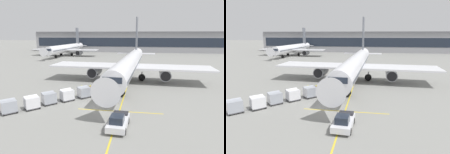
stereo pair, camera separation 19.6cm
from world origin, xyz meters
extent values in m
plane|color=gray|center=(0.00, 0.00, 0.00)|extent=(600.00, 600.00, 0.00)
cylinder|color=white|center=(3.62, 16.23, 3.99)|extent=(5.62, 36.01, 3.80)
cube|color=slate|center=(3.62, 16.23, 3.99)|extent=(5.59, 34.58, 0.46)
cone|color=white|center=(2.61, -3.57, 3.99)|extent=(3.80, 3.98, 3.61)
cone|color=white|center=(4.68, 37.18, 4.27)|extent=(3.54, 6.24, 3.23)
cube|color=white|center=(-5.60, 17.60, 3.42)|extent=(17.38, 8.03, 0.36)
cylinder|color=#93969E|center=(-4.23, 16.81, 2.06)|extent=(2.59, 4.78, 2.36)
cylinder|color=black|center=(-4.35, 14.44, 2.06)|extent=(2.01, 0.22, 2.00)
cube|color=white|center=(12.93, 16.66, 3.42)|extent=(17.38, 8.03, 0.36)
cylinder|color=#93969E|center=(11.48, 16.01, 2.06)|extent=(2.59, 4.78, 2.36)
cylinder|color=black|center=(11.36, 13.64, 2.06)|extent=(2.01, 0.22, 2.00)
cube|color=slate|center=(4.61, 35.66, 10.13)|extent=(0.50, 4.31, 10.76)
cube|color=white|center=(4.59, 35.36, 4.56)|extent=(11.71, 3.45, 0.20)
cube|color=#1E2633|center=(2.74, -0.91, 4.56)|extent=(2.75, 1.84, 0.84)
cylinder|color=#47474C|center=(3.07, 5.49, 1.44)|extent=(0.22, 0.22, 1.29)
sphere|color=black|center=(3.07, 5.49, 0.79)|extent=(1.59, 1.59, 1.59)
cylinder|color=#47474C|center=(0.86, 18.17, 1.44)|extent=(0.22, 0.22, 1.29)
sphere|color=black|center=(0.86, 18.17, 0.79)|extent=(1.59, 1.59, 1.59)
cylinder|color=#47474C|center=(6.56, 17.88, 1.44)|extent=(0.22, 0.22, 1.29)
sphere|color=black|center=(6.56, 17.88, 0.79)|extent=(1.59, 1.59, 1.59)
cube|color=silver|center=(-0.81, 7.27, 0.50)|extent=(3.50, 3.57, 0.44)
cube|color=black|center=(-1.72, 6.84, 1.07)|extent=(0.82, 0.82, 0.70)
cylinder|color=#333338|center=(-1.25, 7.33, 1.12)|extent=(0.08, 0.08, 0.80)
cube|color=silver|center=(0.02, 8.14, 1.72)|extent=(4.00, 4.14, 2.15)
cube|color=black|center=(0.02, 8.14, 1.81)|extent=(3.80, 3.94, 2.00)
cube|color=#333338|center=(0.34, 7.84, 1.84)|extent=(3.35, 3.52, 2.19)
cube|color=#333338|center=(-0.30, 8.45, 1.84)|extent=(3.35, 3.52, 2.19)
cylinder|color=black|center=(0.54, 7.62, 0.28)|extent=(0.53, 0.54, 0.56)
cylinder|color=black|center=(-0.53, 8.64, 0.28)|extent=(0.53, 0.54, 0.56)
cylinder|color=black|center=(-1.10, 5.90, 0.28)|extent=(0.53, 0.54, 0.56)
cylinder|color=black|center=(-2.17, 6.91, 0.28)|extent=(0.53, 0.54, 0.56)
cube|color=#515156|center=(-3.02, 4.14, 0.21)|extent=(2.54, 2.55, 0.12)
cylinder|color=#4C4C51|center=(-3.95, 3.16, 0.20)|extent=(0.53, 0.55, 0.07)
cube|color=#9EA3AD|center=(-3.02, 4.14, 1.02)|extent=(2.40, 2.41, 1.50)
cube|color=#9EA3AD|center=(-3.32, 4.42, 1.54)|extent=(1.87, 1.91, 0.74)
cube|color=silver|center=(-3.68, 3.44, 1.02)|extent=(1.06, 1.02, 1.38)
sphere|color=black|center=(-4.06, 4.03, 0.15)|extent=(0.30, 0.30, 0.30)
sphere|color=black|center=(-3.08, 3.09, 0.15)|extent=(0.30, 0.30, 0.30)
sphere|color=black|center=(-2.96, 5.19, 0.15)|extent=(0.30, 0.30, 0.30)
sphere|color=black|center=(-1.97, 4.25, 0.15)|extent=(0.30, 0.30, 0.30)
cube|color=#515156|center=(-5.24, 2.18, 0.21)|extent=(2.54, 2.55, 0.12)
cylinder|color=#4C4C51|center=(-6.18, 1.21, 0.20)|extent=(0.53, 0.55, 0.07)
cube|color=silver|center=(-5.24, 2.18, 1.02)|extent=(2.40, 2.41, 1.50)
cube|color=silver|center=(-5.54, 2.47, 1.54)|extent=(1.87, 1.91, 0.74)
cube|color=silver|center=(-5.91, 1.49, 1.02)|extent=(1.06, 1.02, 1.38)
sphere|color=black|center=(-6.29, 2.08, 0.15)|extent=(0.30, 0.30, 0.30)
sphere|color=black|center=(-5.30, 1.14, 0.15)|extent=(0.30, 0.30, 0.30)
sphere|color=black|center=(-5.18, 3.23, 0.15)|extent=(0.30, 0.30, 0.30)
sphere|color=black|center=(-4.20, 2.29, 0.15)|extent=(0.30, 0.30, 0.30)
cube|color=#515156|center=(-7.35, 0.21, 0.21)|extent=(2.54, 2.55, 0.12)
cylinder|color=#4C4C51|center=(-8.28, -0.76, 0.20)|extent=(0.53, 0.55, 0.07)
cube|color=#9EA3AD|center=(-7.35, 0.21, 1.02)|extent=(2.40, 2.41, 1.50)
cube|color=#9EA3AD|center=(-7.65, 0.50, 1.54)|extent=(1.87, 1.91, 0.74)
cube|color=silver|center=(-8.01, -0.48, 1.02)|extent=(1.06, 1.02, 1.38)
sphere|color=black|center=(-8.39, 0.10, 0.15)|extent=(0.30, 0.30, 0.30)
sphere|color=black|center=(-7.41, -0.84, 0.15)|extent=(0.30, 0.30, 0.30)
sphere|color=black|center=(-7.29, 1.26, 0.15)|extent=(0.30, 0.30, 0.30)
sphere|color=black|center=(-6.30, 0.32, 0.15)|extent=(0.30, 0.30, 0.30)
cube|color=#515156|center=(-8.86, -2.01, 0.21)|extent=(2.54, 2.55, 0.12)
cylinder|color=#4C4C51|center=(-9.79, -2.99, 0.20)|extent=(0.53, 0.55, 0.07)
cube|color=silver|center=(-8.86, -2.01, 1.02)|extent=(2.40, 2.41, 1.50)
cube|color=silver|center=(-9.16, -1.73, 1.54)|extent=(1.87, 1.91, 0.74)
cube|color=silver|center=(-9.52, -2.71, 1.02)|extent=(1.06, 1.02, 1.38)
sphere|color=black|center=(-9.90, -2.12, 0.15)|extent=(0.30, 0.30, 0.30)
sphere|color=black|center=(-8.92, -3.06, 0.15)|extent=(0.30, 0.30, 0.30)
sphere|color=black|center=(-8.80, -0.96, 0.15)|extent=(0.30, 0.30, 0.30)
sphere|color=black|center=(-7.81, -1.90, 0.15)|extent=(0.30, 0.30, 0.30)
cube|color=#515156|center=(-11.09, -3.94, 0.21)|extent=(2.54, 2.55, 0.12)
cube|color=#9EA3AD|center=(-11.09, -3.94, 1.02)|extent=(2.40, 2.41, 1.50)
cube|color=#9EA3AD|center=(-11.39, -3.65, 1.54)|extent=(1.87, 1.91, 0.74)
cube|color=silver|center=(-11.76, -4.64, 1.02)|extent=(1.06, 1.02, 1.38)
sphere|color=black|center=(-12.14, -4.05, 0.15)|extent=(0.30, 0.30, 0.30)
sphere|color=black|center=(-11.16, -4.99, 0.15)|extent=(0.30, 0.30, 0.30)
sphere|color=black|center=(-11.03, -2.89, 0.15)|extent=(0.30, 0.30, 0.30)
sphere|color=black|center=(-10.05, -3.83, 0.15)|extent=(0.30, 0.30, 0.30)
cube|color=silver|center=(4.06, -5.91, 0.68)|extent=(2.33, 4.50, 0.70)
cube|color=#1E2633|center=(4.02, -6.68, 1.43)|extent=(1.55, 1.62, 0.80)
cube|color=#28282D|center=(4.15, -4.26, 1.15)|extent=(1.83, 1.06, 0.24)
cylinder|color=black|center=(5.06, -4.60, 0.38)|extent=(0.32, 0.77, 0.76)
cylinder|color=black|center=(3.21, -4.50, 0.38)|extent=(0.32, 0.77, 0.76)
cylinder|color=black|center=(4.92, -7.32, 0.38)|extent=(0.32, 0.77, 0.76)
cylinder|color=black|center=(3.07, -7.23, 0.38)|extent=(0.32, 0.77, 0.76)
cylinder|color=#333847|center=(-2.46, 5.66, 0.43)|extent=(0.15, 0.15, 0.86)
cylinder|color=#333847|center=(-2.29, 5.73, 0.43)|extent=(0.15, 0.15, 0.86)
cube|color=orange|center=(-2.38, 5.70, 1.15)|extent=(0.44, 0.36, 0.58)
cube|color=white|center=(-2.42, 5.81, 1.15)|extent=(0.32, 0.13, 0.08)
sphere|color=#9E7051|center=(-2.38, 5.70, 1.56)|extent=(0.21, 0.21, 0.21)
sphere|color=yellow|center=(-2.38, 5.70, 1.63)|extent=(0.23, 0.23, 0.23)
cylinder|color=orange|center=(-2.60, 5.61, 1.10)|extent=(0.09, 0.09, 0.56)
cylinder|color=orange|center=(-2.15, 5.78, 1.10)|extent=(0.09, 0.09, 0.56)
cylinder|color=#333847|center=(-3.76, 5.48, 0.43)|extent=(0.15, 0.15, 0.86)
cylinder|color=#333847|center=(-3.77, 5.30, 0.43)|extent=(0.15, 0.15, 0.86)
cube|color=yellow|center=(-3.76, 5.39, 1.15)|extent=(0.26, 0.39, 0.58)
cube|color=white|center=(-3.64, 5.39, 1.15)|extent=(0.03, 0.34, 0.08)
sphere|color=tan|center=(-3.76, 5.39, 1.56)|extent=(0.21, 0.21, 0.21)
sphere|color=yellow|center=(-3.76, 5.39, 1.63)|extent=(0.23, 0.23, 0.23)
cylinder|color=yellow|center=(-3.75, 5.63, 1.10)|extent=(0.09, 0.09, 0.56)
cylinder|color=yellow|center=(-3.77, 5.15, 1.10)|extent=(0.09, 0.09, 0.56)
cube|color=black|center=(-3.03, 16.90, 0.03)|extent=(0.54, 0.54, 0.05)
cone|color=orange|center=(-3.03, 16.90, 0.33)|extent=(0.43, 0.43, 0.57)
cylinder|color=white|center=(-3.03, 16.90, 0.36)|extent=(0.24, 0.24, 0.07)
cube|color=black|center=(-2.29, 16.44, 0.03)|extent=(0.67, 0.67, 0.05)
cone|color=orange|center=(-2.29, 16.44, 0.40)|extent=(0.54, 0.54, 0.71)
cylinder|color=white|center=(-2.29, 16.44, 0.44)|extent=(0.30, 0.30, 0.08)
cube|color=black|center=(-2.24, 16.96, 0.03)|extent=(0.70, 0.70, 0.05)
cone|color=orange|center=(-2.24, 16.96, 0.42)|extent=(0.56, 0.56, 0.74)
cylinder|color=white|center=(-2.24, 16.96, 0.45)|extent=(0.31, 0.31, 0.09)
cube|color=yellow|center=(3.61, 16.23, 0.00)|extent=(0.20, 110.00, 0.01)
cube|color=yellow|center=(3.62, -1.02, 0.00)|extent=(12.00, 0.20, 0.01)
cube|color=#939399|center=(1.32, 98.01, 5.64)|extent=(120.83, 19.96, 11.28)
cube|color=#1E2633|center=(1.32, 87.98, 5.92)|extent=(117.21, 0.10, 5.07)
cube|color=slate|center=(1.32, 96.01, 11.63)|extent=(119.62, 16.97, 0.70)
cylinder|color=white|center=(-31.01, 64.65, 3.64)|extent=(4.91, 32.21, 3.77)
cube|color=slate|center=(-31.01, 64.65, 3.64)|extent=(4.90, 30.93, 0.45)
cone|color=white|center=(-31.65, 46.73, 3.64)|extent=(3.72, 3.90, 3.59)
cone|color=white|center=(-30.34, 83.71, 3.92)|extent=(3.42, 6.15, 3.21)
cube|color=white|center=(-39.36, 65.75, 3.07)|extent=(15.46, 6.95, 0.36)
cylinder|color=#93969E|center=(-38.23, 65.07, 1.72)|extent=(2.49, 4.25, 2.34)
cylinder|color=black|center=(-38.30, 62.93, 1.72)|extent=(1.99, 0.19, 1.99)
cube|color=white|center=(-22.61, 65.16, 3.07)|extent=(15.46, 6.95, 0.36)
cylinder|color=#93969E|center=(-23.79, 64.56, 1.72)|extent=(2.49, 4.25, 2.34)
cylinder|color=black|center=(-23.86, 62.42, 1.72)|extent=(1.99, 0.19, 1.99)
cube|color=slate|center=(-30.39, 82.20, 9.21)|extent=(0.42, 3.86, 9.63)
cube|color=white|center=(-30.40, 81.90, 4.20)|extent=(10.45, 2.93, 0.20)
cube|color=#1E2633|center=(-31.55, 49.37, 4.20)|extent=(2.70, 1.79, 0.83)
cylinder|color=#47474C|center=(-31.35, 55.03, 1.21)|extent=(0.22, 0.22, 1.09)
sphere|color=black|center=(-31.35, 55.03, 0.67)|extent=(1.33, 1.33, 1.33)
cylinder|color=#47474C|center=(-33.79, 66.36, 1.21)|extent=(0.22, 0.22, 1.09)
sphere|color=black|center=(-33.79, 66.36, 0.67)|extent=(1.33, 1.33, 1.33)
cylinder|color=#47474C|center=(-28.13, 66.16, 1.21)|extent=(0.22, 0.22, 1.09)
sphere|color=black|center=(-28.13, 66.16, 0.67)|extent=(1.33, 1.33, 1.33)
camera|label=1|loc=(6.53, -26.29, 10.51)|focal=31.24mm
camera|label=2|loc=(6.72, -26.26, 10.51)|focal=31.24mm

